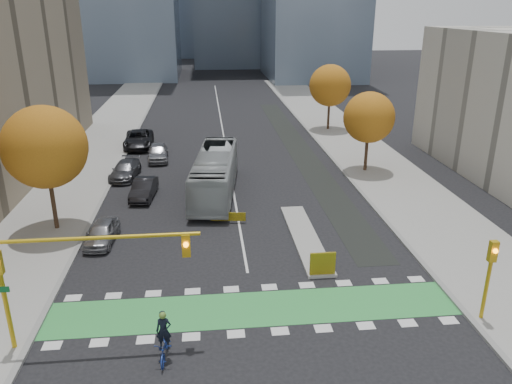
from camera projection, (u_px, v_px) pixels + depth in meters
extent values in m
plane|color=black|center=(257.00, 327.00, 22.87)|extent=(300.00, 300.00, 0.00)
cube|color=gray|center=(65.00, 188.00, 40.18)|extent=(7.00, 120.00, 0.15)
cube|color=gray|center=(389.00, 177.00, 42.79)|extent=(7.00, 120.00, 0.15)
cube|color=gray|center=(109.00, 187.00, 40.52)|extent=(0.30, 120.00, 0.16)
cube|color=gray|center=(349.00, 178.00, 42.45)|extent=(0.30, 120.00, 0.16)
cube|color=green|center=(254.00, 309.00, 24.26)|extent=(20.00, 3.00, 0.01)
cube|color=silver|center=(222.00, 129.00, 60.15)|extent=(0.15, 70.00, 0.01)
cube|color=black|center=(299.00, 149.00, 51.55)|extent=(2.50, 50.00, 0.01)
cube|color=gray|center=(305.00, 237.00, 31.61)|extent=(1.60, 10.00, 0.16)
cube|color=yellow|center=(323.00, 264.00, 26.89)|extent=(1.40, 0.12, 1.30)
cylinder|color=#332114|center=(52.00, 192.00, 31.98)|extent=(0.28, 0.28, 5.25)
sphere|color=#924B12|center=(45.00, 147.00, 30.93)|extent=(5.20, 5.20, 5.20)
cylinder|color=#332114|center=(367.00, 147.00, 43.74)|extent=(0.28, 0.28, 4.55)
sphere|color=#924B12|center=(369.00, 117.00, 42.83)|extent=(4.40, 4.40, 4.40)
cylinder|color=#332114|center=(329.00, 110.00, 58.64)|extent=(0.28, 0.28, 4.90)
sphere|color=#924B12|center=(330.00, 85.00, 57.66)|extent=(4.80, 4.80, 4.80)
cylinder|color=#BF9914|center=(5.00, 297.00, 20.48)|extent=(0.20, 0.20, 5.20)
cylinder|color=#BF9914|center=(98.00, 238.00, 19.99)|extent=(8.20, 0.16, 0.16)
cube|color=#BF9914|center=(186.00, 245.00, 20.51)|extent=(0.35, 0.28, 1.00)
sphere|color=orange|center=(186.00, 245.00, 20.30)|extent=(0.22, 0.22, 0.22)
cylinder|color=#BF9914|center=(487.00, 283.00, 22.71)|extent=(0.18, 0.18, 4.00)
cube|color=#BF9914|center=(493.00, 251.00, 22.16)|extent=(0.35, 0.28, 1.00)
sphere|color=orange|center=(496.00, 251.00, 21.95)|extent=(0.22, 0.22, 0.22)
imported|color=navy|center=(165.00, 348.00, 20.70)|extent=(0.82, 1.99, 1.02)
imported|color=black|center=(164.00, 330.00, 20.40)|extent=(0.66, 0.46, 1.73)
sphere|color=#597F2D|center=(163.00, 315.00, 20.15)|extent=(0.29, 0.29, 0.29)
imported|color=#A2A8AA|center=(215.00, 173.00, 38.67)|extent=(4.25, 12.34, 3.37)
imported|color=gray|center=(102.00, 232.00, 30.87)|extent=(1.92, 4.09, 1.35)
imported|color=black|center=(144.00, 189.00, 38.18)|extent=(1.93, 4.50, 1.44)
imported|color=#4A4A4F|center=(125.00, 170.00, 42.65)|extent=(2.52, 5.02, 1.40)
imported|color=black|center=(139.00, 139.00, 51.92)|extent=(3.12, 6.28, 1.71)
imported|color=#9B9BA0|center=(158.00, 152.00, 47.51)|extent=(2.14, 4.75, 1.58)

